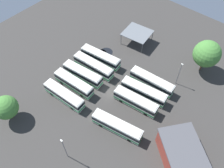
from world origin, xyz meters
TOP-DOWN VIEW (x-y plane):
  - ground_plane at (0.00, 0.00)m, footprint 96.98×96.98m
  - bus_row0_slot0 at (-7.53, -9.16)m, footprint 12.61×3.60m
  - bus_row0_slot1 at (-7.82, -5.03)m, footprint 12.54×4.35m
  - bus_row0_slot2 at (-8.06, -1.18)m, footprint 11.96×4.09m
  - bus_row0_slot4 at (-8.94, 7.24)m, footprint 12.75×4.91m
  - bus_row1_slot0 at (9.16, -6.93)m, footprint 12.66×4.16m
  - bus_row1_slot1 at (8.43, -3.07)m, footprint 12.77×3.50m
  - bus_row1_slot2 at (8.60, 1.06)m, footprint 12.14×4.00m
  - bus_row1_slot3 at (8.10, 4.96)m, footprint 11.99×3.44m
  - bus_row1_slot4 at (7.17, 9.32)m, footprint 12.16×3.37m
  - depot_building at (-23.99, 3.96)m, footprint 13.91×13.30m
  - maintenance_shelter at (6.23, -20.84)m, footprint 8.99×8.41m
  - lamp_post_near_entrance at (-4.68, 19.39)m, footprint 0.56×0.28m
  - lamp_post_mid_lot at (-12.29, -14.33)m, footprint 0.56×0.28m
  - tree_northeast at (-15.04, -23.36)m, footprint 7.45×7.45m
  - tree_south_edge at (13.13, 21.60)m, footprint 5.81×5.81m
  - puddle_near_shelter at (10.59, -10.99)m, footprint 4.09×4.09m
  - puddle_front_lane at (-4.89, -11.39)m, footprint 2.79×2.79m
  - puddle_back_corner at (11.61, -9.95)m, footprint 2.93×2.93m

SIDE VIEW (x-z plane):
  - ground_plane at x=0.00m, z-range 0.00..0.00m
  - puddle_near_shelter at x=10.59m, z-range 0.00..0.01m
  - puddle_front_lane at x=-4.89m, z-range 0.00..0.01m
  - puddle_back_corner at x=11.61m, z-range 0.00..0.01m
  - bus_row0_slot2 at x=-8.06m, z-range 0.10..3.56m
  - bus_row1_slot3 at x=8.10m, z-range 0.10..3.56m
  - bus_row1_slot2 at x=8.60m, z-range 0.10..3.56m
  - bus_row1_slot4 at x=7.17m, z-range 0.10..3.56m
  - bus_row0_slot1 at x=-7.82m, z-range 0.10..3.56m
  - bus_row1_slot0 at x=9.16m, z-range 0.10..3.56m
  - bus_row0_slot0 at x=-7.53m, z-range 0.10..3.56m
  - bus_row0_slot4 at x=-8.94m, z-range 0.10..3.56m
  - bus_row1_slot1 at x=8.43m, z-range 0.10..3.56m
  - depot_building at x=-23.99m, z-range 0.02..5.49m
  - maintenance_shelter at x=6.23m, z-range 1.77..5.71m
  - lamp_post_mid_lot at x=-12.29m, z-range 0.41..8.32m
  - lamp_post_near_entrance at x=-4.68m, z-range 0.42..8.80m
  - tree_south_edge at x=13.13m, z-range 0.88..8.46m
  - tree_northeast at x=-15.04m, z-range 1.35..11.52m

